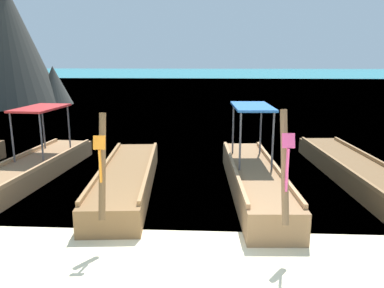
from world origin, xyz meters
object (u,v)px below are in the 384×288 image
at_px(longtail_boat_turquoise_ribbon, 33,167).
at_px(longtail_boat_orange_ribbon, 127,179).
at_px(karst_rock, 8,42).
at_px(longtail_boat_red_ribbon, 355,171).
at_px(longtail_boat_pink_ribbon, 254,178).

relative_size(longtail_boat_turquoise_ribbon, longtail_boat_orange_ribbon, 0.99).
bearing_deg(longtail_boat_turquoise_ribbon, karst_rock, 119.21).
distance_m(longtail_boat_turquoise_ribbon, longtail_boat_red_ribbon, 9.12).
relative_size(longtail_boat_orange_ribbon, longtail_boat_pink_ribbon, 0.97).
bearing_deg(longtail_boat_pink_ribbon, longtail_boat_red_ribbon, 21.69).
distance_m(longtail_boat_red_ribbon, karst_rock, 25.23).
xyz_separation_m(longtail_boat_turquoise_ribbon, karst_rock, (-9.43, 16.87, 4.12)).
bearing_deg(karst_rock, longtail_boat_turquoise_ribbon, -60.79).
height_order(longtail_boat_orange_ribbon, karst_rock, karst_rock).
xyz_separation_m(longtail_boat_orange_ribbon, karst_rock, (-12.34, 17.72, 4.14)).
bearing_deg(longtail_boat_turquoise_ribbon, longtail_boat_orange_ribbon, -16.27).
distance_m(longtail_boat_pink_ribbon, longtail_boat_red_ribbon, 3.17).
xyz_separation_m(longtail_boat_turquoise_ribbon, longtail_boat_orange_ribbon, (2.91, -0.85, -0.02)).
bearing_deg(longtail_boat_orange_ribbon, karst_rock, 124.85).
xyz_separation_m(longtail_boat_turquoise_ribbon, longtail_boat_pink_ribbon, (6.17, -0.89, 0.06)).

